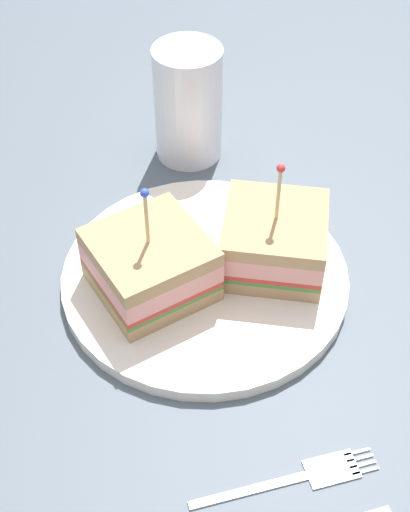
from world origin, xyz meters
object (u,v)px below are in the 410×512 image
plate (205,277)px  sandwich_half_back (274,240)px  fork (306,475)px  drink_glass (188,110)px  sandwich_half_front (150,265)px

plate → sandwich_half_back: bearing=-170.4°
sandwich_half_back → fork: size_ratio=0.79×
drink_glass → fork: (-6.37, 36.88, -4.94)cm
drink_glass → fork: size_ratio=0.88×
sandwich_half_back → fork: 19.87cm
plate → drink_glass: 18.89cm
sandwich_half_front → fork: size_ratio=0.88×
drink_glass → plate: bearing=91.7°
fork → plate: bearing=-72.5°
drink_glass → fork: bearing=99.8°
plate → fork: bearing=107.5°
plate → sandwich_half_front: (4.54, 1.38, 3.27)cm
plate → fork: (-5.84, 18.55, -0.41)cm
sandwich_half_back → fork: sandwich_half_back is taller
plate → sandwich_half_front: bearing=16.9°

